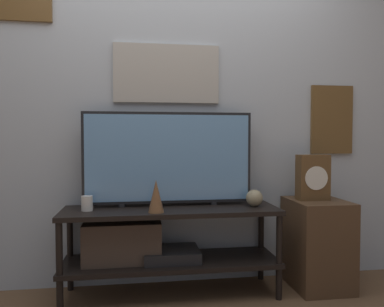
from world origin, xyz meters
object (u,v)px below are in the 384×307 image
(vase_slim_bronze, at_px, (156,196))
(candle_jar, at_px, (87,203))
(television, at_px, (168,158))
(vase_round_glass, at_px, (254,198))
(mantel_clock, at_px, (313,177))

(vase_slim_bronze, relative_size, candle_jar, 2.14)
(candle_jar, bearing_deg, television, 10.40)
(vase_round_glass, bearing_deg, television, 169.80)
(television, distance_m, vase_slim_bronze, 0.32)
(vase_slim_bronze, height_order, mantel_clock, mantel_clock)
(vase_round_glass, relative_size, candle_jar, 1.20)
(television, xyz_separation_m, mantel_clock, (0.99, -0.08, -0.14))
(candle_jar, relative_size, mantel_clock, 0.30)
(television, bearing_deg, mantel_clock, -4.90)
(candle_jar, distance_m, mantel_clock, 1.52)
(vase_round_glass, distance_m, candle_jar, 1.09)
(television, relative_size, vase_slim_bronze, 5.63)
(television, distance_m, candle_jar, 0.60)
(vase_slim_bronze, height_order, candle_jar, vase_slim_bronze)
(television, height_order, vase_slim_bronze, television)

